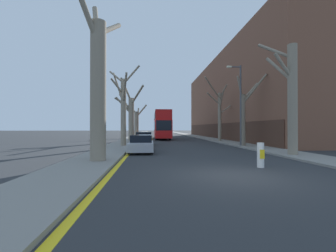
# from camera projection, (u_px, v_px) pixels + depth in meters

# --- Properties ---
(ground_plane) EXTENTS (300.00, 300.00, 0.00)m
(ground_plane) POSITION_uv_depth(u_px,v_px,m) (235.00, 176.00, 8.42)
(ground_plane) COLOR #2B2D30
(sidewalk_left) EXTENTS (2.73, 120.00, 0.12)m
(sidewalk_left) POSITION_uv_depth(u_px,v_px,m) (139.00, 135.00, 57.79)
(sidewalk_left) COLOR gray
(sidewalk_left) RESTS_ON ground
(sidewalk_right) EXTENTS (2.73, 120.00, 0.12)m
(sidewalk_right) POSITION_uv_depth(u_px,v_px,m) (187.00, 135.00, 58.75)
(sidewalk_right) COLOR gray
(sidewalk_right) RESTS_ON ground
(building_facade_right) EXTENTS (10.08, 42.39, 13.63)m
(building_facade_right) POSITION_uv_depth(u_px,v_px,m) (241.00, 99.00, 39.21)
(building_facade_right) COLOR brown
(building_facade_right) RESTS_ON ground
(kerb_line_stripe) EXTENTS (0.24, 120.00, 0.01)m
(kerb_line_stripe) POSITION_uv_depth(u_px,v_px,m) (145.00, 135.00, 57.91)
(kerb_line_stripe) COLOR yellow
(kerb_line_stripe) RESTS_ON ground
(street_tree_left_0) EXTENTS (1.80, 3.95, 8.73)m
(street_tree_left_0) POSITION_uv_depth(u_px,v_px,m) (98.00, 82.00, 11.76)
(street_tree_left_0) COLOR gray
(street_tree_left_0) RESTS_ON ground
(street_tree_left_1) EXTENTS (3.14, 3.86, 7.90)m
(street_tree_left_1) POSITION_uv_depth(u_px,v_px,m) (123.00, 107.00, 21.55)
(street_tree_left_1) COLOR gray
(street_tree_left_1) RESTS_ON ground
(street_tree_left_2) EXTENTS (4.17, 2.92, 8.51)m
(street_tree_left_2) POSITION_uv_depth(u_px,v_px,m) (130.00, 115.00, 30.89)
(street_tree_left_2) COLOR gray
(street_tree_left_2) RESTS_ON ground
(street_tree_left_3) EXTENTS (3.42, 2.51, 6.20)m
(street_tree_left_3) POSITION_uv_depth(u_px,v_px,m) (137.00, 122.00, 40.71)
(street_tree_left_3) COLOR gray
(street_tree_left_3) RESTS_ON ground
(street_tree_right_0) EXTENTS (1.90, 2.21, 7.70)m
(street_tree_right_0) POSITION_uv_depth(u_px,v_px,m) (291.00, 96.00, 14.37)
(street_tree_right_0) COLOR gray
(street_tree_right_0) RESTS_ON ground
(street_tree_right_1) EXTENTS (2.82, 1.61, 6.88)m
(street_tree_right_1) POSITION_uv_depth(u_px,v_px,m) (244.00, 115.00, 21.78)
(street_tree_right_1) COLOR gray
(street_tree_right_1) RESTS_ON ground
(street_tree_right_2) EXTENTS (5.25, 3.08, 8.25)m
(street_tree_right_2) POSITION_uv_depth(u_px,v_px,m) (220.00, 113.00, 29.57)
(street_tree_right_2) COLOR gray
(street_tree_right_2) RESTS_ON ground
(double_decker_bus) EXTENTS (2.43, 11.85, 4.42)m
(double_decker_bus) POSITION_uv_depth(u_px,v_px,m) (162.00, 124.00, 36.94)
(double_decker_bus) COLOR red
(double_decker_bus) RESTS_ON ground
(parked_car_0) EXTENTS (1.77, 4.57, 1.27)m
(parked_car_0) POSITION_uv_depth(u_px,v_px,m) (141.00, 144.00, 16.92)
(parked_car_0) COLOR #9EA3AD
(parked_car_0) RESTS_ON ground
(parked_car_1) EXTENTS (1.74, 4.42, 1.39)m
(parked_car_1) POSITION_uv_depth(u_px,v_px,m) (144.00, 139.00, 23.12)
(parked_car_1) COLOR olive
(parked_car_1) RESTS_ON ground
(lamp_post) EXTENTS (1.40, 0.20, 7.72)m
(lamp_post) POSITION_uv_depth(u_px,v_px,m) (240.00, 101.00, 21.18)
(lamp_post) COLOR #4C4F54
(lamp_post) RESTS_ON ground
(traffic_bollard) EXTENTS (0.31, 0.32, 1.13)m
(traffic_bollard) POSITION_uv_depth(u_px,v_px,m) (261.00, 155.00, 10.24)
(traffic_bollard) COLOR white
(traffic_bollard) RESTS_ON ground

